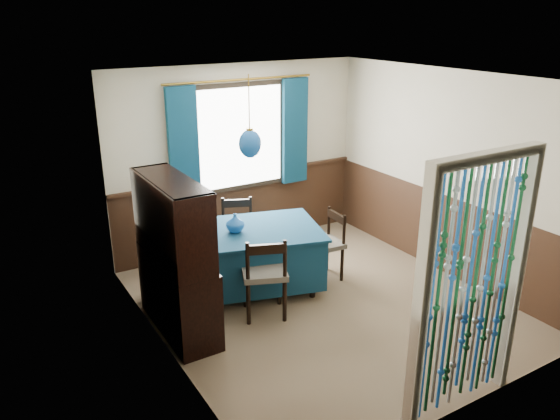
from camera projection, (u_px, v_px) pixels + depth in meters
floor at (323, 304)px, 6.16m from camera, size 4.00×4.00×0.00m
ceiling at (330, 78)px, 5.31m from camera, size 4.00×4.00×0.00m
wall_back at (239, 158)px, 7.34m from camera, size 3.60×0.00×3.60m
wall_front at (480, 273)px, 4.12m from camera, size 3.60×0.00×3.60m
wall_left at (162, 233)px, 4.86m from camera, size 0.00×4.00×4.00m
wall_right at (447, 175)px, 6.61m from camera, size 0.00×4.00×4.00m
wainscot_back at (241, 211)px, 7.59m from camera, size 3.60×0.00×3.60m
wainscot_front at (467, 356)px, 4.39m from camera, size 3.60×0.00×3.60m
wainscot_left at (169, 307)px, 5.12m from camera, size 0.00×4.00×4.00m
wainscot_right at (440, 232)px, 6.86m from camera, size 0.00×4.00×4.00m
window at (240, 137)px, 7.20m from camera, size 1.32×0.12×1.42m
doorway at (471, 293)px, 4.24m from camera, size 1.16×0.12×2.18m
dining_table at (252, 255)px, 6.37m from camera, size 1.81×1.48×0.76m
chair_near at (265, 274)px, 5.77m from camera, size 0.60×0.58×0.94m
chair_far at (238, 231)px, 6.97m from camera, size 0.56×0.55×0.88m
chair_left at (168, 259)px, 6.06m from camera, size 0.50×0.52×0.98m
chair_right at (326, 243)px, 6.64m from camera, size 0.43×0.45×0.85m
sideboard at (177, 279)px, 5.50m from camera, size 0.43×1.24×1.62m
pendant_lamp at (250, 143)px, 5.92m from camera, size 0.25×0.25×0.89m
vase_table at (235, 224)px, 6.16m from camera, size 0.24×0.24×0.20m
bowl_shelf at (187, 234)px, 5.16m from camera, size 0.20×0.20×0.05m
vase_sideboard at (172, 240)px, 5.59m from camera, size 0.24×0.24×0.20m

